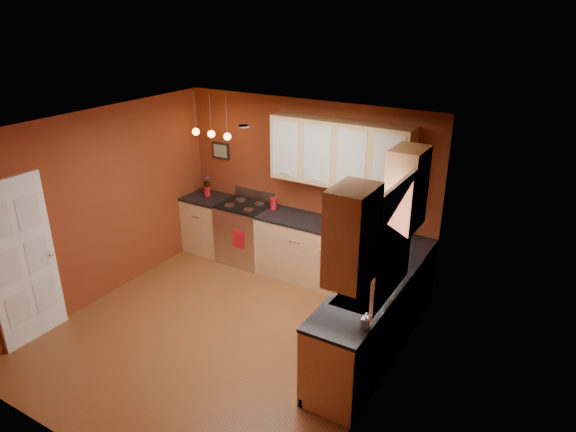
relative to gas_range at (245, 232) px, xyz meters
The scene contains 27 objects.
floor 2.08m from the gas_range, 62.94° to the right, with size 4.20×4.20×0.00m, color brown.
ceiling 2.93m from the gas_range, 62.94° to the right, with size 4.00×4.20×0.02m, color beige.
wall_back 1.27m from the gas_range, 18.02° to the left, with size 4.00×0.02×2.60m, color maroon.
wall_front 4.09m from the gas_range, 76.73° to the right, with size 4.00×0.02×2.60m, color maroon.
wall_left 2.25m from the gas_range, 120.95° to the right, with size 0.02×4.20×2.60m, color maroon.
wall_right 3.53m from the gas_range, 31.66° to the right, with size 0.02×4.20×2.60m, color maroon.
base_cabinets_back_left 0.73m from the gas_range, behind, with size 0.70×0.60×0.90m, color tan.
base_cabinets_back_right 1.65m from the gas_range, ahead, with size 2.54×0.60×0.90m, color tan.
base_cabinets_right 2.95m from the gas_range, 27.27° to the right, with size 0.60×2.10×0.90m, color tan.
counter_back_left 0.85m from the gas_range, behind, with size 0.70×0.62×0.04m, color black.
counter_back_right 1.71m from the gas_range, ahead, with size 2.54×0.62×0.04m, color black.
counter_right 2.98m from the gas_range, 27.27° to the right, with size 0.62×2.10×0.04m, color black.
gas_range is the anchor object (origin of this frame).
dishwasher_front 2.04m from the gas_range, ahead, with size 0.60×0.02×0.80m, color silver.
sink 3.05m from the gas_range, 29.78° to the right, with size 0.50×0.70×0.33m.
window 3.48m from the gas_range, 27.40° to the right, with size 0.06×1.02×1.22m.
door_left_wall 3.22m from the gas_range, 109.27° to the right, with size 0.12×0.82×2.05m.
upper_cabinets_back 2.12m from the gas_range, ahead, with size 2.00×0.35×0.90m, color tan.
upper_cabinets_right 3.45m from the gas_range, 28.26° to the right, with size 0.35×1.95×0.90m, color tan.
wall_picture 1.36m from the gas_range, 156.09° to the left, with size 0.32×0.03×0.26m, color black.
pendant_lights 1.62m from the gas_range, behind, with size 0.71×0.11×0.66m.
red_canister 0.73m from the gas_range, 11.67° to the left, with size 0.11×0.11×0.17m.
red_vase 0.93m from the gas_range, behind, with size 0.10×0.10×0.16m, color #A51119.
flowers 1.03m from the gas_range, behind, with size 0.11×0.11×0.20m, color #A51119.
coffee_maker 2.41m from the gas_range, ahead, with size 0.21×0.21×0.28m.
soap_pump 3.57m from the gas_range, 35.55° to the right, with size 0.08×0.08×0.17m, color silver.
dish_towel 0.35m from the gas_range, 72.59° to the right, with size 0.21×0.01×0.28m, color #A51119.
Camera 1 is at (3.43, -4.17, 3.83)m, focal length 32.00 mm.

